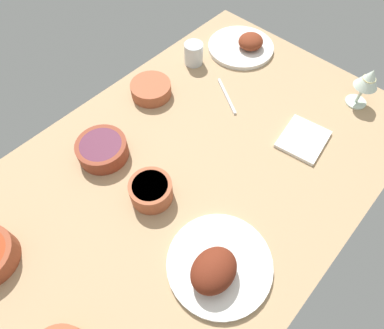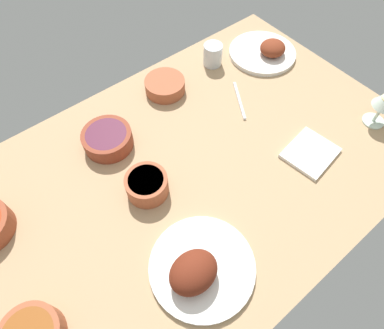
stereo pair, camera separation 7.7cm
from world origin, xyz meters
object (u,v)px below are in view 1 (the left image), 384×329
at_px(plate_near_viewer, 217,267).
at_px(bowl_cream, 151,89).
at_px(bowl_onions, 102,149).
at_px(spoon_loose, 227,96).
at_px(plate_center_main, 244,45).
at_px(water_tumbler, 194,54).
at_px(folded_napkin, 303,139).
at_px(wine_glass, 368,80).
at_px(bowl_pasta, 151,190).

distance_m(plate_near_viewer, bowl_cream, 0.64).
distance_m(bowl_onions, spoon_loose, 0.46).
xyz_separation_m(plate_center_main, water_tumbler, (0.19, -0.09, 0.02)).
distance_m(plate_center_main, bowl_cream, 0.42).
bearing_deg(folded_napkin, wine_glass, 170.61).
xyz_separation_m(plate_near_viewer, spoon_loose, (-0.48, -0.36, -0.02)).
xyz_separation_m(folded_napkin, spoon_loose, (0.02, -0.30, -0.00)).
height_order(plate_center_main, bowl_pasta, plate_center_main).
bearing_deg(wine_glass, spoon_loose, -50.63).
distance_m(bowl_pasta, water_tumbler, 0.58).
xyz_separation_m(wine_glass, spoon_loose, (0.28, -0.34, -0.10)).
relative_size(bowl_pasta, bowl_onions, 0.78).
distance_m(bowl_onions, folded_napkin, 0.62).
bearing_deg(water_tumbler, bowl_cream, 1.44).
distance_m(wine_glass, spoon_loose, 0.45).
relative_size(bowl_onions, spoon_loose, 0.88).
xyz_separation_m(plate_near_viewer, plate_center_main, (-0.72, -0.48, -0.01)).
distance_m(bowl_pasta, wine_glass, 0.77).
distance_m(wine_glass, water_tumbler, 0.60).
relative_size(water_tumbler, folded_napkin, 0.53).
distance_m(plate_center_main, wine_glass, 0.47).
bearing_deg(bowl_cream, plate_near_viewer, 61.10).
xyz_separation_m(bowl_onions, wine_glass, (-0.73, 0.46, 0.07)).
height_order(plate_near_viewer, bowl_cream, plate_near_viewer).
bearing_deg(spoon_loose, water_tumbler, -163.52).
bearing_deg(plate_center_main, water_tumbler, -25.54).
bearing_deg(plate_center_main, bowl_cream, -11.62).
height_order(plate_near_viewer, bowl_onions, plate_near_viewer).
height_order(bowl_onions, spoon_loose, bowl_onions).
bearing_deg(plate_near_viewer, spoon_loose, -142.99).
height_order(plate_center_main, water_tumbler, water_tumbler).
bearing_deg(bowl_pasta, wine_glass, 161.07).
relative_size(bowl_cream, water_tumbler, 1.74).
bearing_deg(bowl_cream, plate_center_main, 168.38).
relative_size(bowl_onions, wine_glass, 1.08).
distance_m(plate_near_viewer, folded_napkin, 0.50).
xyz_separation_m(plate_center_main, spoon_loose, (0.24, 0.12, -0.01)).
bearing_deg(bowl_cream, water_tumbler, -178.56).
bearing_deg(wine_glass, bowl_pasta, -18.93).
bearing_deg(bowl_onions, bowl_cream, -163.42).
xyz_separation_m(plate_near_viewer, folded_napkin, (-0.49, -0.06, -0.02)).
height_order(bowl_pasta, bowl_onions, bowl_pasta).
xyz_separation_m(bowl_pasta, folded_napkin, (-0.46, 0.20, -0.03)).
distance_m(plate_near_viewer, wine_glass, 0.76).
bearing_deg(bowl_pasta, bowl_onions, -89.59).
distance_m(bowl_pasta, folded_napkin, 0.50).
relative_size(bowl_onions, folded_napkin, 1.01).
distance_m(bowl_onions, bowl_cream, 0.29).
height_order(bowl_pasta, wine_glass, wine_glass).
bearing_deg(bowl_onions, spoon_loose, 165.14).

